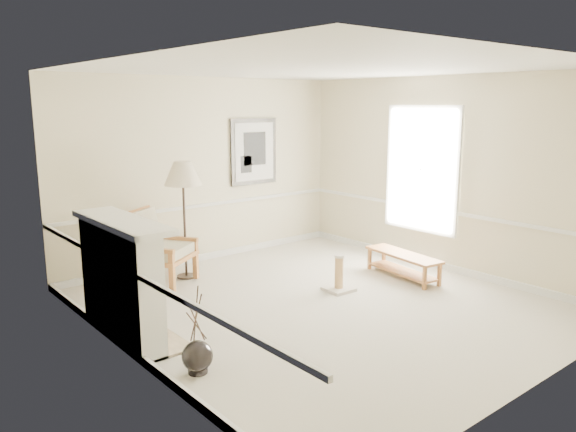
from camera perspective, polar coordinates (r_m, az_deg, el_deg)
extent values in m
plane|color=silver|center=(7.19, 3.44, -8.96)|extent=(5.50, 5.50, 0.00)
cube|color=beige|center=(9.00, -8.50, 4.59)|extent=(5.00, 0.04, 2.90)
cube|color=beige|center=(5.20, 24.77, -1.28)|extent=(5.00, 0.04, 2.90)
cube|color=beige|center=(5.45, -15.98, -0.13)|extent=(0.04, 5.50, 2.90)
cube|color=beige|center=(8.71, 15.72, 4.07)|extent=(0.04, 5.50, 2.90)
cube|color=white|center=(6.75, 3.75, 14.80)|extent=(5.00, 5.50, 0.04)
cube|color=white|center=(9.26, -8.18, -4.05)|extent=(4.95, 0.04, 0.10)
cube|color=white|center=(9.07, -8.33, 1.13)|extent=(4.95, 0.04, 0.05)
cube|color=white|center=(8.90, 13.47, 4.65)|extent=(0.03, 1.20, 1.80)
cube|color=white|center=(8.89, 13.44, 4.65)|extent=(0.05, 1.34, 1.94)
cube|color=black|center=(9.48, -3.50, 6.55)|extent=(0.92, 0.04, 1.10)
cube|color=white|center=(9.46, -3.41, 6.54)|extent=(0.78, 0.01, 0.96)
cube|color=black|center=(9.45, -3.40, 6.84)|extent=(0.45, 0.01, 0.55)
cube|color=white|center=(6.24, -16.63, -6.55)|extent=(0.28, 1.50, 1.25)
cube|color=white|center=(6.10, -16.55, -0.60)|extent=(0.46, 1.64, 0.06)
cube|color=#C6B28E|center=(6.32, -15.38, -6.97)|extent=(0.02, 1.05, 0.95)
cube|color=black|center=(6.36, -15.23, -8.07)|extent=(0.02, 0.62, 0.58)
cube|color=#B2973B|center=(6.45, -15.07, -10.24)|extent=(0.01, 0.66, 0.05)
cube|color=#C6B28E|center=(6.51, -15.00, -11.43)|extent=(0.60, 1.50, 0.03)
sphere|color=black|center=(5.49, -9.19, -13.87)|extent=(0.29, 0.29, 0.29)
cylinder|color=black|center=(5.54, -9.15, -15.05)|extent=(0.19, 0.19, 0.08)
cylinder|color=black|center=(5.34, -9.32, -10.15)|extent=(0.11, 0.09, 0.46)
cylinder|color=black|center=(5.35, -9.31, -10.51)|extent=(0.13, 0.10, 0.38)
cylinder|color=black|center=(5.32, -9.33, -9.78)|extent=(0.06, 0.05, 0.54)
cube|color=#B07738|center=(7.66, -11.69, -6.21)|extent=(0.09, 0.09, 0.42)
cube|color=#B07738|center=(8.01, -16.02, -5.65)|extent=(0.09, 0.09, 0.42)
cube|color=#B07738|center=(8.24, -9.37, -4.86)|extent=(0.09, 0.09, 0.42)
cube|color=#B07738|center=(8.57, -13.50, -4.41)|extent=(0.09, 0.09, 0.42)
cube|color=#B07738|center=(8.06, -12.70, -4.05)|extent=(1.07, 1.07, 0.06)
cube|color=#B07738|center=(8.16, -14.97, -1.48)|extent=(0.75, 0.58, 0.61)
cube|color=#B07738|center=(7.73, -14.03, -3.33)|extent=(0.48, 0.69, 0.06)
cube|color=#B07738|center=(8.31, -11.58, -2.20)|extent=(0.48, 0.69, 0.06)
cube|color=silver|center=(8.04, -12.73, -3.36)|extent=(0.98, 0.98, 0.13)
cube|color=silver|center=(8.12, -14.58, -1.36)|extent=(0.71, 0.57, 0.54)
cylinder|color=black|center=(8.37, -10.27, -6.04)|extent=(0.28, 0.28, 0.03)
cylinder|color=black|center=(8.18, -10.46, -0.86)|extent=(0.04, 0.04, 1.53)
cone|color=beige|center=(8.05, -10.65, 4.29)|extent=(0.67, 0.67, 0.34)
cube|color=#B07738|center=(8.32, 11.63, -3.88)|extent=(0.54, 1.29, 0.04)
cube|color=#B07738|center=(8.38, 11.56, -5.53)|extent=(0.47, 1.19, 0.03)
cube|color=#B07738|center=(7.88, 13.70, -6.18)|extent=(0.05, 0.05, 0.32)
cube|color=#B07738|center=(8.08, 15.13, -5.81)|extent=(0.05, 0.05, 0.32)
cube|color=#B07738|center=(8.68, 8.29, -4.34)|extent=(0.05, 0.05, 0.32)
cube|color=#B07738|center=(8.86, 9.70, -4.06)|extent=(0.05, 0.05, 0.32)
cube|color=white|center=(7.70, 5.17, -7.41)|extent=(0.37, 0.37, 0.04)
cylinder|color=tan|center=(7.62, 5.20, -5.74)|extent=(0.11, 0.11, 0.42)
cylinder|color=white|center=(7.56, 5.23, -4.08)|extent=(0.13, 0.13, 0.04)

